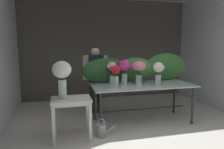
# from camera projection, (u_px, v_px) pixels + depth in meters

# --- Properties ---
(ground_plane) EXTENTS (8.15, 8.15, 0.00)m
(ground_plane) POSITION_uv_depth(u_px,v_px,m) (124.00, 117.00, 4.95)
(ground_plane) COLOR silver
(wall_back) EXTENTS (5.08, 0.12, 2.93)m
(wall_back) POSITION_uv_depth(u_px,v_px,m) (106.00, 50.00, 6.50)
(wall_back) COLOR #5B564C
(wall_back) RESTS_ON ground
(wall_right) EXTENTS (0.12, 3.83, 2.93)m
(wall_right) POSITION_uv_depth(u_px,v_px,m) (222.00, 52.00, 5.33)
(wall_right) COLOR silver
(wall_right) RESTS_ON ground
(display_table_glass) EXTENTS (2.15, 0.94, 0.83)m
(display_table_glass) POSITION_uv_depth(u_px,v_px,m) (142.00, 90.00, 4.54)
(display_table_glass) COLOR silver
(display_table_glass) RESTS_ON ground
(side_table_white) EXTENTS (0.69, 0.49, 0.74)m
(side_table_white) POSITION_uv_depth(u_px,v_px,m) (71.00, 105.00, 3.75)
(side_table_white) COLOR silver
(side_table_white) RESTS_ON ground
(florist) EXTENTS (0.59, 0.24, 1.59)m
(florist) POSITION_uv_depth(u_px,v_px,m) (96.00, 73.00, 5.02)
(florist) COLOR #232328
(florist) RESTS_ON ground
(foliage_backdrop) EXTENTS (2.44, 0.28, 0.63)m
(foliage_backdrop) POSITION_uv_depth(u_px,v_px,m) (138.00, 69.00, 4.82)
(foliage_backdrop) COLOR #28562D
(foliage_backdrop) RESTS_ON display_table_glass
(vase_crimson_snapdragons) EXTENTS (0.21, 0.18, 0.44)m
(vase_crimson_snapdragons) POSITION_uv_depth(u_px,v_px,m) (116.00, 74.00, 4.17)
(vase_crimson_snapdragons) COLOR silver
(vase_crimson_snapdragons) RESTS_ON display_table_glass
(vase_rosy_freesia) EXTENTS (0.29, 0.29, 0.50)m
(vase_rosy_freesia) POSITION_uv_depth(u_px,v_px,m) (139.00, 69.00, 4.41)
(vase_rosy_freesia) COLOR silver
(vase_rosy_freesia) RESTS_ON display_table_glass
(vase_blush_anemones) EXTENTS (0.21, 0.19, 0.48)m
(vase_blush_anemones) POSITION_uv_depth(u_px,v_px,m) (112.00, 70.00, 4.51)
(vase_blush_anemones) COLOR silver
(vase_blush_anemones) RESTS_ON display_table_glass
(vase_ivory_carnations) EXTENTS (0.23, 0.22, 0.48)m
(vase_ivory_carnations) POSITION_uv_depth(u_px,v_px,m) (158.00, 71.00, 4.41)
(vase_ivory_carnations) COLOR silver
(vase_ivory_carnations) RESTS_ON display_table_glass
(vase_magenta_stock) EXTENTS (0.26, 0.23, 0.52)m
(vase_magenta_stock) POSITION_uv_depth(u_px,v_px,m) (125.00, 69.00, 4.51)
(vase_magenta_stock) COLOR silver
(vase_magenta_stock) RESTS_ON display_table_glass
(vase_white_roses_tall) EXTENTS (0.32, 0.32, 0.65)m
(vase_white_roses_tall) POSITION_uv_depth(u_px,v_px,m) (62.00, 74.00, 3.63)
(vase_white_roses_tall) COLOR silver
(vase_white_roses_tall) RESTS_ON side_table_white
(watering_can) EXTENTS (0.35, 0.18, 0.34)m
(watering_can) POSITION_uv_depth(u_px,v_px,m) (102.00, 130.00, 3.90)
(watering_can) COLOR #999EA3
(watering_can) RESTS_ON ground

